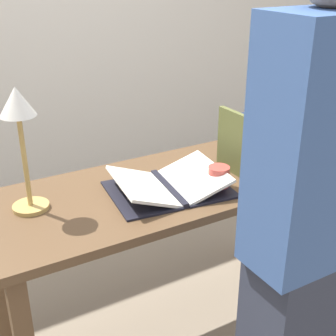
{
  "coord_description": "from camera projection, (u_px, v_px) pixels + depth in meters",
  "views": [
    {
      "loc": [
        -0.86,
        -1.49,
        1.6
      ],
      "look_at": [
        -0.02,
        -0.02,
        0.84
      ],
      "focal_mm": 50.0,
      "sensor_mm": 36.0,
      "label": 1
    }
  ],
  "objects": [
    {
      "name": "book_stack_tall",
      "position": [
        266.0,
        139.0,
        2.1
      ],
      "size": [
        0.23,
        0.28,
        0.19
      ],
      "color": "black",
      "rests_on": "reading_desk"
    },
    {
      "name": "open_book",
      "position": [
        169.0,
        185.0,
        1.84
      ],
      "size": [
        0.5,
        0.39,
        0.08
      ],
      "rotation": [
        0.0,
        0.0,
        -0.12
      ],
      "color": "black",
      "rests_on": "reading_desk"
    },
    {
      "name": "reading_lamp",
      "position": [
        19.0,
        122.0,
        1.58
      ],
      "size": [
        0.13,
        0.13,
        0.46
      ],
      "color": "tan",
      "rests_on": "reading_desk"
    },
    {
      "name": "reading_desk",
      "position": [
        170.0,
        207.0,
        1.96
      ],
      "size": [
        1.49,
        0.61,
        0.76
      ],
      "color": "brown",
      "rests_on": "ground_plane"
    },
    {
      "name": "wall_back",
      "position": [
        34.0,
        7.0,
        3.14
      ],
      "size": [
        8.0,
        0.06,
        2.6
      ],
      "color": "silver",
      "rests_on": "ground_plane"
    },
    {
      "name": "coffee_mug",
      "position": [
        219.0,
        177.0,
        1.86
      ],
      "size": [
        0.09,
        0.12,
        0.09
      ],
      "rotation": [
        0.0,
        0.0,
        4.62
      ],
      "color": "#B74238",
      "rests_on": "reading_desk"
    },
    {
      "name": "person_reader",
      "position": [
        305.0,
        247.0,
        1.35
      ],
      "size": [
        0.36,
        0.22,
        1.69
      ],
      "rotation": [
        0.0,
        0.0,
        3.14
      ],
      "color": "#2D3342",
      "rests_on": "ground_plane"
    },
    {
      "name": "ground_plane",
      "position": [
        170.0,
        326.0,
        2.23
      ],
      "size": [
        12.0,
        12.0,
        0.0
      ],
      "primitive_type": "plane",
      "color": "gray"
    },
    {
      "name": "book_standing_upright",
      "position": [
        233.0,
        142.0,
        1.96
      ],
      "size": [
        0.03,
        0.19,
        0.27
      ],
      "rotation": [
        0.0,
        0.0,
        0.02
      ],
      "color": "brown",
      "rests_on": "reading_desk"
    }
  ]
}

